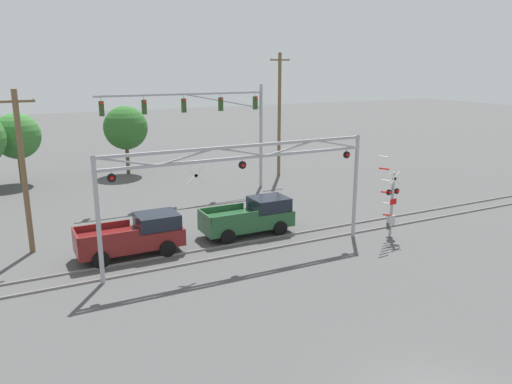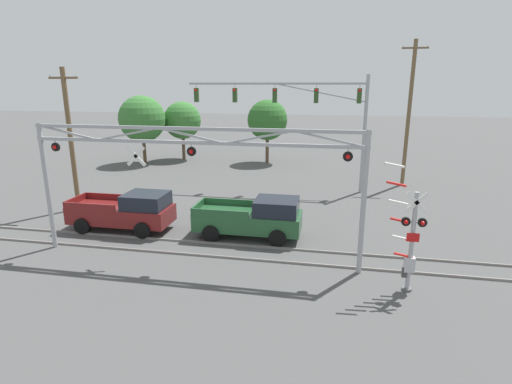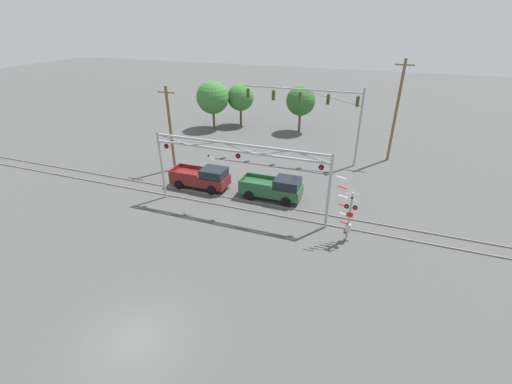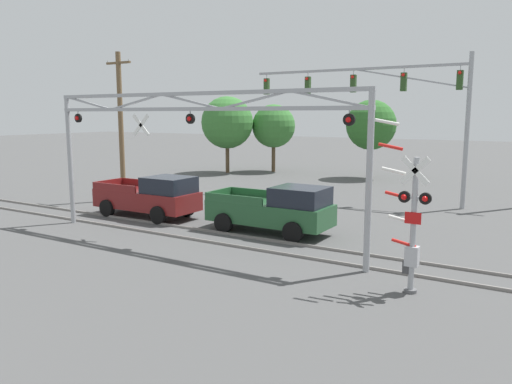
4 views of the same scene
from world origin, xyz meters
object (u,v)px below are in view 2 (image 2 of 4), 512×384
object	(u,v)px
crossing_signal_mast	(409,244)
crossing_gantry	(192,162)
utility_pole_right	(409,113)
utility_pole_left	(71,139)
background_tree_far_right_verge	(182,120)
background_tree_far_left_verge	(142,119)
pickup_truck_lead	(254,218)
traffic_signal_span	(312,108)
background_tree_beyond_span	(267,120)
pickup_truck_following	(126,211)

from	to	relation	value
crossing_signal_mast	crossing_gantry	bearing A→B (deg)	172.21
crossing_gantry	utility_pole_right	size ratio (longest dim) A/B	1.35
crossing_signal_mast	utility_pole_left	distance (m)	19.44
utility_pole_right	background_tree_far_right_verge	size ratio (longest dim) A/B	1.81
crossing_gantry	utility_pole_left	size ratio (longest dim) A/B	1.69
crossing_signal_mast	background_tree_far_left_verge	distance (m)	29.78
pickup_truck_lead	background_tree_far_left_verge	xyz separation A→B (m)	(-14.15, 17.06, 3.21)
crossing_gantry	traffic_signal_span	bearing A→B (deg)	72.24
background_tree_beyond_span	background_tree_far_left_verge	size ratio (longest dim) A/B	0.94
crossing_signal_mast	utility_pole_right	xyz separation A→B (m)	(2.45, 16.95, 3.52)
pickup_truck_lead	background_tree_far_left_verge	bearing A→B (deg)	129.68
crossing_gantry	background_tree_far_right_verge	size ratio (longest dim) A/B	2.44
background_tree_far_left_verge	background_tree_far_right_verge	bearing A→B (deg)	43.11
background_tree_beyond_span	traffic_signal_span	bearing A→B (deg)	-64.24
pickup_truck_following	background_tree_far_right_verge	bearing A→B (deg)	102.60
crossing_signal_mast	background_tree_far_left_verge	world-z (taller)	background_tree_far_left_verge
utility_pole_right	background_tree_far_right_verge	world-z (taller)	utility_pole_right
pickup_truck_lead	background_tree_beyond_span	size ratio (longest dim) A/B	0.87
utility_pole_left	pickup_truck_following	bearing A→B (deg)	-30.40
pickup_truck_lead	background_tree_far_right_verge	xyz separation A→B (m)	(-11.21, 19.81, 2.90)
crossing_gantry	background_tree_far_left_verge	xyz separation A→B (m)	(-12.15, 20.08, -0.10)
pickup_truck_lead	utility_pole_right	xyz separation A→B (m)	(9.03, 12.76, 4.36)
crossing_gantry	background_tree_far_left_verge	bearing A→B (deg)	121.18
traffic_signal_span	pickup_truck_lead	world-z (taller)	traffic_signal_span
crossing_signal_mast	background_tree_beyond_span	distance (m)	25.58
crossing_signal_mast	pickup_truck_lead	bearing A→B (deg)	147.48
utility_pole_left	background_tree_far_left_verge	xyz separation A→B (m)	(-2.66, 14.49, -0.09)
utility_pole_right	background_tree_far_left_verge	world-z (taller)	utility_pole_right
crossing_signal_mast	pickup_truck_lead	distance (m)	7.84
pickup_truck_lead	pickup_truck_following	bearing A→B (deg)	-178.12
pickup_truck_following	utility_pole_left	bearing A→B (deg)	149.60
background_tree_far_right_verge	crossing_gantry	bearing A→B (deg)	-68.03
crossing_gantry	crossing_signal_mast	bearing A→B (deg)	-7.79
pickup_truck_lead	utility_pole_right	bearing A→B (deg)	54.73
traffic_signal_span	background_tree_beyond_span	bearing A→B (deg)	115.76
pickup_truck_lead	background_tree_far_right_verge	size ratio (longest dim) A/B	0.91
crossing_signal_mast	utility_pole_left	size ratio (longest dim) A/B	0.58
pickup_truck_following	background_tree_beyond_span	bearing A→B (deg)	78.09
utility_pole_left	utility_pole_right	world-z (taller)	utility_pole_right
background_tree_far_right_verge	pickup_truck_following	bearing A→B (deg)	-77.40
crossing_signal_mast	utility_pole_right	world-z (taller)	utility_pole_right
utility_pole_left	background_tree_far_right_verge	world-z (taller)	utility_pole_left
utility_pole_right	background_tree_far_left_verge	xyz separation A→B (m)	(-23.18, 4.30, -1.15)
crossing_gantry	background_tree_far_right_verge	bearing A→B (deg)	111.97
background_tree_far_right_verge	crossing_signal_mast	bearing A→B (deg)	-53.46
traffic_signal_span	crossing_signal_mast	bearing A→B (deg)	-72.50
pickup_truck_lead	crossing_signal_mast	bearing A→B (deg)	-32.52
pickup_truck_lead	utility_pole_left	distance (m)	12.23
traffic_signal_span	utility_pole_right	world-z (taller)	utility_pole_right
crossing_signal_mast	background_tree_beyond_span	size ratio (longest dim) A/B	0.80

